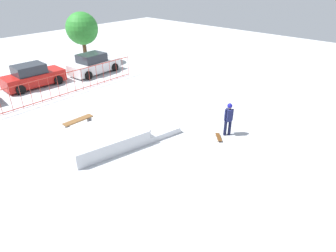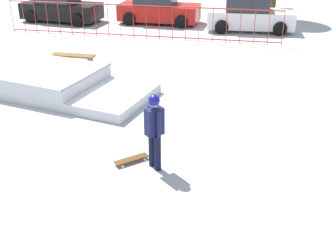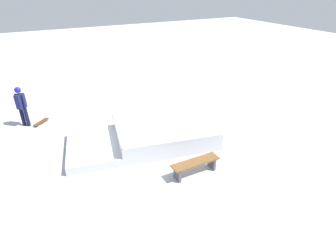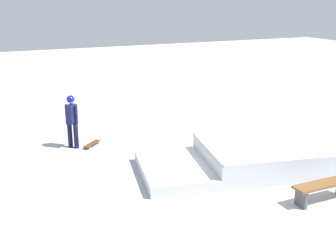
{
  "view_description": "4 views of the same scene",
  "coord_description": "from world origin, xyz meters",
  "px_view_note": "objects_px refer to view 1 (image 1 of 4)",
  "views": [
    {
      "loc": [
        -8.0,
        -9.72,
        7.29
      ],
      "look_at": [
        0.83,
        -1.67,
        0.9
      ],
      "focal_mm": 31.04,
      "sensor_mm": 36.0,
      "label": 1
    },
    {
      "loc": [
        5.35,
        -11.15,
        4.96
      ],
      "look_at": [
        3.64,
        -3.26,
        1.0
      ],
      "focal_mm": 45.46,
      "sensor_mm": 36.0,
      "label": 2
    },
    {
      "loc": [
        2.86,
        8.74,
        5.52
      ],
      "look_at": [
        -1.45,
        0.5,
        0.6
      ],
      "focal_mm": 29.58,
      "sensor_mm": 36.0,
      "label": 3
    },
    {
      "loc": [
        5.87,
        9.6,
        4.69
      ],
      "look_at": [
        0.82,
        -1.6,
        0.9
      ],
      "focal_mm": 45.28,
      "sensor_mm": 36.0,
      "label": 4
    }
  ],
  "objects_px": {
    "distant_tree": "(82,29)",
    "parked_car_white": "(94,64)",
    "park_bench": "(78,122)",
    "parked_car_red": "(33,76)",
    "skateboard": "(219,137)",
    "skate_ramp": "(113,135)",
    "skater": "(229,117)"
  },
  "relations": [
    {
      "from": "parked_car_red",
      "to": "distant_tree",
      "type": "height_order",
      "value": "distant_tree"
    },
    {
      "from": "parked_car_white",
      "to": "skateboard",
      "type": "bearing_deg",
      "value": -103.19
    },
    {
      "from": "skateboard",
      "to": "parked_car_red",
      "type": "height_order",
      "value": "parked_car_red"
    },
    {
      "from": "skate_ramp",
      "to": "parked_car_white",
      "type": "xyz_separation_m",
      "value": [
        5.64,
        9.57,
        0.41
      ]
    },
    {
      "from": "park_bench",
      "to": "skateboard",
      "type": "bearing_deg",
      "value": -56.48
    },
    {
      "from": "skateboard",
      "to": "skate_ramp",
      "type": "bearing_deg",
      "value": -89.26
    },
    {
      "from": "distant_tree",
      "to": "parked_car_white",
      "type": "bearing_deg",
      "value": -111.23
    },
    {
      "from": "parked_car_white",
      "to": "distant_tree",
      "type": "xyz_separation_m",
      "value": [
        1.09,
        2.8,
        2.28
      ]
    },
    {
      "from": "skate_ramp",
      "to": "parked_car_white",
      "type": "bearing_deg",
      "value": 71.06
    },
    {
      "from": "skate_ramp",
      "to": "skateboard",
      "type": "height_order",
      "value": "skate_ramp"
    },
    {
      "from": "parked_car_red",
      "to": "skateboard",
      "type": "bearing_deg",
      "value": -77.91
    },
    {
      "from": "park_bench",
      "to": "parked_car_white",
      "type": "relative_size",
      "value": 0.38
    },
    {
      "from": "skateboard",
      "to": "park_bench",
      "type": "xyz_separation_m",
      "value": [
        -4.01,
        6.06,
        0.28
      ]
    },
    {
      "from": "skateboard",
      "to": "parked_car_white",
      "type": "height_order",
      "value": "parked_car_white"
    },
    {
      "from": "skater",
      "to": "parked_car_red",
      "type": "height_order",
      "value": "skater"
    },
    {
      "from": "parked_car_red",
      "to": "park_bench",
      "type": "bearing_deg",
      "value": -98.53
    },
    {
      "from": "park_bench",
      "to": "parked_car_red",
      "type": "height_order",
      "value": "parked_car_red"
    },
    {
      "from": "skate_ramp",
      "to": "park_bench",
      "type": "bearing_deg",
      "value": 110.47
    },
    {
      "from": "skate_ramp",
      "to": "skater",
      "type": "height_order",
      "value": "skater"
    },
    {
      "from": "skate_ramp",
      "to": "skateboard",
      "type": "xyz_separation_m",
      "value": [
        3.64,
        -3.65,
        -0.24
      ]
    },
    {
      "from": "park_bench",
      "to": "distant_tree",
      "type": "height_order",
      "value": "distant_tree"
    },
    {
      "from": "skate_ramp",
      "to": "skater",
      "type": "distance_m",
      "value": 5.68
    },
    {
      "from": "parked_car_white",
      "to": "parked_car_red",
      "type": "bearing_deg",
      "value": 167.62
    },
    {
      "from": "skate_ramp",
      "to": "skater",
      "type": "bearing_deg",
      "value": -30.17
    },
    {
      "from": "skate_ramp",
      "to": "distant_tree",
      "type": "height_order",
      "value": "distant_tree"
    },
    {
      "from": "skate_ramp",
      "to": "skateboard",
      "type": "distance_m",
      "value": 5.16
    },
    {
      "from": "skateboard",
      "to": "park_bench",
      "type": "distance_m",
      "value": 7.27
    },
    {
      "from": "skater",
      "to": "park_bench",
      "type": "relative_size",
      "value": 1.08
    },
    {
      "from": "skateboard",
      "to": "park_bench",
      "type": "relative_size",
      "value": 0.45
    },
    {
      "from": "skater",
      "to": "parked_car_white",
      "type": "relative_size",
      "value": 0.41
    },
    {
      "from": "skate_ramp",
      "to": "park_bench",
      "type": "relative_size",
      "value": 3.63
    },
    {
      "from": "skateboard",
      "to": "parked_car_red",
      "type": "distance_m",
      "value": 14.13
    }
  ]
}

